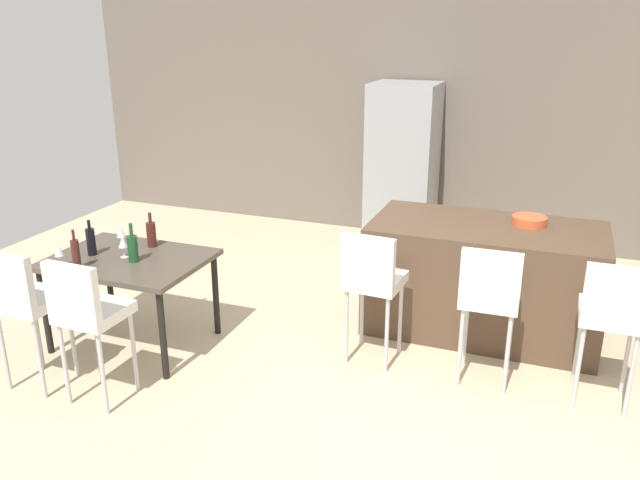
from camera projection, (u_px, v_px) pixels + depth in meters
name	position (u px, v px, depth m)	size (l,w,h in m)	color
ground_plane	(413.00, 368.00, 4.84)	(10.00, 10.00, 0.00)	#C6B28E
back_wall	(484.00, 117.00, 7.15)	(10.00, 0.12, 2.90)	#665B51
kitchen_island	(483.00, 278.00, 5.31)	(1.85, 0.95, 0.92)	#4C3828
bar_chair_left	(372.00, 277.00, 4.71)	(0.43, 0.43, 1.05)	silver
bar_chair_middle	(490.00, 294.00, 4.43)	(0.41, 0.41, 1.05)	silver
bar_chair_right	(613.00, 311.00, 4.16)	(0.40, 0.40, 1.05)	silver
dining_table	(129.00, 266.00, 5.00)	(1.19, 0.88, 0.74)	#4C4238
dining_chair_near	(24.00, 297.00, 4.38)	(0.40, 0.40, 1.05)	silver
dining_chair_far	(87.00, 309.00, 4.20)	(0.41, 0.41, 1.05)	silver
wine_bottle_near	(133.00, 248.00, 4.86)	(0.08, 0.08, 0.30)	#194723
wine_bottle_inner	(76.00, 254.00, 4.72)	(0.06, 0.06, 0.30)	#471E19
wine_bottle_left	(91.00, 241.00, 5.00)	(0.07, 0.07, 0.28)	black
wine_bottle_end	(151.00, 234.00, 5.19)	(0.08, 0.08, 0.29)	#471E19
wine_glass_middle	(123.00, 242.00, 4.95)	(0.07, 0.07, 0.17)	silver
wine_glass_right	(59.00, 251.00, 4.77)	(0.07, 0.07, 0.17)	silver
wine_glass_far	(121.00, 232.00, 5.18)	(0.07, 0.07, 0.17)	silver
refrigerator	(403.00, 166.00, 7.20)	(0.72, 0.68, 1.84)	#939699
fruit_bowl	(529.00, 221.00, 5.17)	(0.27, 0.27, 0.07)	#C6512D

